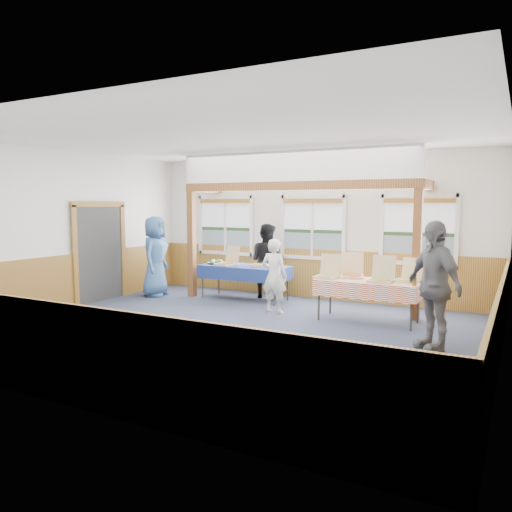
{
  "coord_description": "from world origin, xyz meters",
  "views": [
    {
      "loc": [
        4.19,
        -7.03,
        2.13
      ],
      "look_at": [
        -0.13,
        1.0,
        1.17
      ],
      "focal_mm": 35.0,
      "sensor_mm": 36.0,
      "label": 1
    }
  ],
  "objects_px": {
    "woman_white": "(274,276)",
    "man_blue": "(155,256)",
    "table_right": "(368,283)",
    "table_left": "(245,268)",
    "woman_black": "(267,261)",
    "person_grey": "(433,285)"
  },
  "relations": [
    {
      "from": "person_grey",
      "to": "table_right",
      "type": "bearing_deg",
      "value": -179.06
    },
    {
      "from": "woman_black",
      "to": "person_grey",
      "type": "bearing_deg",
      "value": 157.82
    },
    {
      "from": "table_left",
      "to": "table_right",
      "type": "xyz_separation_m",
      "value": [
        3.02,
        -0.81,
        -0.0
      ]
    },
    {
      "from": "woman_white",
      "to": "man_blue",
      "type": "distance_m",
      "value": 3.25
    },
    {
      "from": "table_left",
      "to": "person_grey",
      "type": "relative_size",
      "value": 1.14
    },
    {
      "from": "woman_black",
      "to": "man_blue",
      "type": "height_order",
      "value": "man_blue"
    },
    {
      "from": "woman_white",
      "to": "man_blue",
      "type": "relative_size",
      "value": 0.79
    },
    {
      "from": "woman_black",
      "to": "man_blue",
      "type": "xyz_separation_m",
      "value": [
        -2.36,
        -1.03,
        0.08
      ]
    },
    {
      "from": "woman_white",
      "to": "woman_black",
      "type": "bearing_deg",
      "value": -55.32
    },
    {
      "from": "man_blue",
      "to": "woman_black",
      "type": "bearing_deg",
      "value": -83.52
    },
    {
      "from": "table_right",
      "to": "woman_black",
      "type": "relative_size",
      "value": 1.19
    },
    {
      "from": "table_left",
      "to": "woman_black",
      "type": "bearing_deg",
      "value": 74.5
    },
    {
      "from": "woman_black",
      "to": "person_grey",
      "type": "height_order",
      "value": "person_grey"
    },
    {
      "from": "woman_black",
      "to": "person_grey",
      "type": "relative_size",
      "value": 0.89
    },
    {
      "from": "table_right",
      "to": "woman_black",
      "type": "bearing_deg",
      "value": 177.76
    },
    {
      "from": "woman_white",
      "to": "table_left",
      "type": "bearing_deg",
      "value": -35.83
    },
    {
      "from": "woman_white",
      "to": "woman_black",
      "type": "xyz_separation_m",
      "value": [
        -0.86,
        1.35,
        0.11
      ]
    },
    {
      "from": "table_right",
      "to": "man_blue",
      "type": "height_order",
      "value": "man_blue"
    },
    {
      "from": "man_blue",
      "to": "table_left",
      "type": "bearing_deg",
      "value": -90.22
    },
    {
      "from": "table_right",
      "to": "woman_white",
      "type": "distance_m",
      "value": 1.83
    },
    {
      "from": "table_right",
      "to": "person_grey",
      "type": "distance_m",
      "value": 1.8
    },
    {
      "from": "table_left",
      "to": "woman_white",
      "type": "relative_size",
      "value": 1.48
    }
  ]
}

